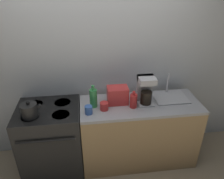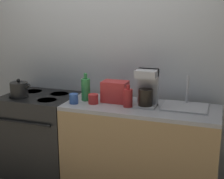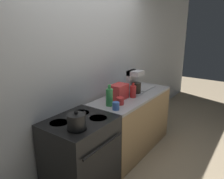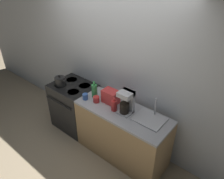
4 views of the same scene
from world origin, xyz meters
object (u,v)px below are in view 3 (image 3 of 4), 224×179
Objects in this scene: kettle at (77,121)px; bottle_green at (109,97)px; toaster at (119,92)px; stove at (81,155)px; cup_blue at (116,106)px; bottle_red at (133,91)px; cup_red at (120,101)px; coffee_maker at (134,82)px.

bottle_green is at bearing 9.18° from kettle.
kettle is 0.92× the size of toaster.
bottle_green reaches higher than stove.
toaster reaches higher than stove.
kettle is at bearing 177.42° from cup_blue.
cup_red is at bearing -178.33° from bottle_red.
stove is 9.14× the size of cup_blue.
toaster is 0.21m from bottle_red.
cup_red is (0.66, -0.10, 0.48)m from stove.
stove is 9.10× the size of cup_red.
bottle_green is 2.86× the size of cup_blue.
cup_blue is at bearing -172.70° from bottle_red.
bottle_red is 0.54m from cup_blue.
cup_blue is at bearing -162.39° from cup_red.
coffee_maker is (1.33, 0.12, 0.10)m from kettle.
stove is 2.51× the size of coffee_maker.
toaster is at bearing 28.24° from cup_blue.
toaster is at bearing 2.67° from stove.
bottle_red is at bearing -9.28° from bottle_green.
toaster is 2.57× the size of cup_blue.
kettle reaches higher than stove.
kettle reaches higher than cup_red.
bottle_green is (-0.62, -0.00, -0.06)m from coffee_maker.
toaster is 0.90× the size of bottle_green.
coffee_maker is 3.62× the size of cup_red.
bottle_green is at bearing 143.62° from cup_red.
stove is 3.56× the size of toaster.
cup_blue is (-0.18, -0.06, 0.00)m from cup_red.
toaster is at bearing 9.28° from kettle.
toaster is 0.70× the size of coffee_maker.
bottle_green reaches higher than cup_blue.
coffee_maker is 0.53m from cup_red.
bottle_green is at bearing -179.73° from coffee_maker.
coffee_maker is at bearing 5.04° from kettle.
stove is 0.70m from cup_blue.
toaster is at bearing 143.64° from bottle_red.
cup_red is (-0.35, -0.01, -0.04)m from bottle_red.
coffee_maker reaches higher than bottle_red.
bottle_green is (0.55, -0.01, 0.55)m from stove.
coffee_maker is at bearing -8.01° from toaster.
coffee_maker reaches higher than bottle_green.
bottle_red is 0.35m from cup_red.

